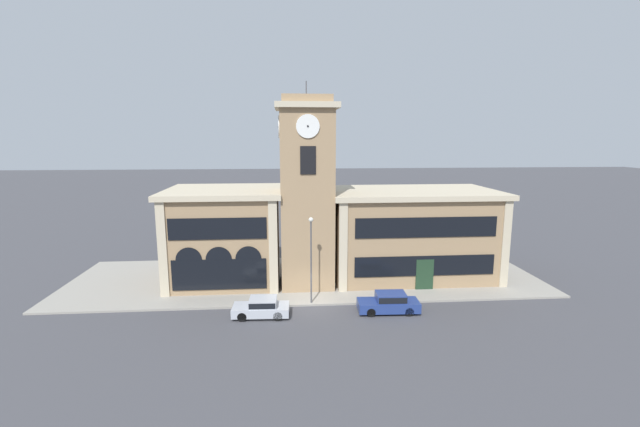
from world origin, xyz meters
name	(u,v)px	position (x,y,z in m)	size (l,w,h in m)	color
ground_plane	(311,306)	(0.00, 0.00, 0.00)	(300.00, 300.00, 0.00)	#424247
sidewalk_kerb	(306,278)	(0.00, 6.61, 0.07)	(42.14, 13.23, 0.15)	gray
clock_tower	(307,194)	(0.00, 4.86, 8.11)	(5.10, 5.10, 17.34)	#9E7F5B
town_hall_left_wing	(226,235)	(-7.22, 6.91, 4.20)	(10.14, 9.27, 8.33)	#9E7F5B
town_hall_right_wing	(411,233)	(9.79, 6.92, 4.07)	(15.27, 9.27, 8.09)	#9E7F5B
parked_car_near	(262,307)	(-3.63, -1.58, 0.72)	(4.13, 2.01, 1.37)	#B2B7C1
parked_car_mid	(389,302)	(5.75, -1.58, 0.77)	(4.58, 1.95, 1.49)	navy
street_lamp	(311,249)	(0.08, 0.36, 4.48)	(0.36, 0.36, 6.75)	#4C4C51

